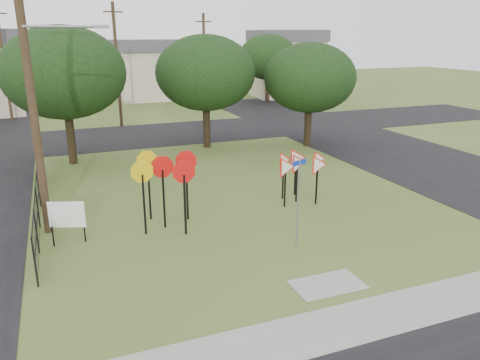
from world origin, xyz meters
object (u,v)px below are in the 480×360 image
at_px(street_name_sign, 298,198).
at_px(info_board, 67,216).
at_px(stop_sign_cluster, 165,175).
at_px(yield_sign_cluster, 300,164).

distance_m(street_name_sign, info_board, 7.67).
bearing_deg(stop_sign_cluster, info_board, -175.60).
bearing_deg(yield_sign_cluster, street_name_sign, -119.19).
xyz_separation_m(stop_sign_cluster, yield_sign_cluster, (5.84, 0.72, -0.40)).
bearing_deg(yield_sign_cluster, info_board, -173.91).
bearing_deg(info_board, street_name_sign, -22.83).
distance_m(street_name_sign, stop_sign_cluster, 4.87).
relative_size(street_name_sign, info_board, 1.97).
height_order(street_name_sign, info_board, street_name_sign).
bearing_deg(stop_sign_cluster, street_name_sign, -41.56).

